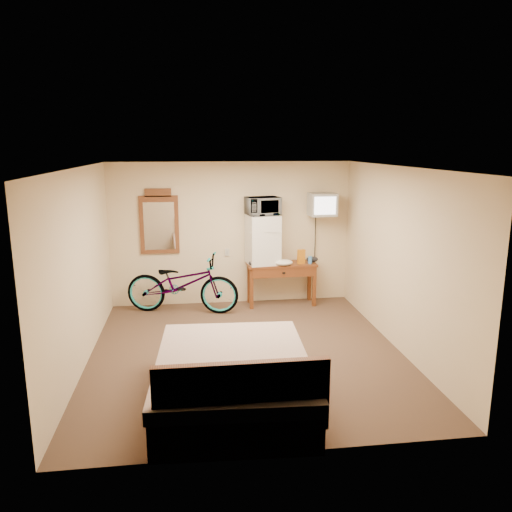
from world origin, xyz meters
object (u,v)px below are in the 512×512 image
object	(u,v)px
desk	(282,271)
blue_cup	(310,260)
mini_fridge	(263,239)
microwave	(263,206)
bicycle	(182,284)
bed	(234,380)
crt_television	(322,204)
wall_mirror	(159,222)

from	to	relation	value
desk	blue_cup	size ratio (longest dim) A/B	9.62
mini_fridge	blue_cup	size ratio (longest dim) A/B	6.78
microwave	blue_cup	size ratio (longest dim) A/B	4.40
bicycle	bed	bearing A→B (deg)	-156.93
blue_cup	bicycle	world-z (taller)	bicycle
blue_cup	crt_television	xyz separation A→B (m)	(0.20, 0.06, 0.96)
crt_television	desk	bearing A→B (deg)	-178.50
wall_mirror	bicycle	xyz separation A→B (m)	(0.37, -0.43, -0.98)
wall_mirror	blue_cup	bearing A→B (deg)	-6.74
desk	microwave	size ratio (longest dim) A/B	2.19
bed	microwave	bearing A→B (deg)	76.54
mini_fridge	wall_mirror	world-z (taller)	wall_mirror
bed	desk	bearing A→B (deg)	71.14
microwave	wall_mirror	xyz separation A→B (m)	(-1.76, 0.20, -0.28)
crt_television	wall_mirror	world-z (taller)	wall_mirror
mini_fridge	bicycle	xyz separation A→B (m)	(-1.40, -0.23, -0.68)
crt_television	wall_mirror	size ratio (longest dim) A/B	0.51
desk	microwave	distance (m)	1.19
microwave	crt_television	xyz separation A→B (m)	(1.03, -0.05, 0.02)
microwave	crt_television	size ratio (longest dim) A/B	0.97
mini_fridge	microwave	xyz separation A→B (m)	(0.00, 0.00, 0.58)
microwave	crt_television	world-z (taller)	crt_television
mini_fridge	bed	xyz separation A→B (m)	(-0.82, -3.44, -0.89)
desk	bed	distance (m)	3.58
wall_mirror	bicycle	size ratio (longest dim) A/B	0.59
microwave	desk	bearing A→B (deg)	-23.18
bicycle	mini_fridge	bearing A→B (deg)	-67.79
crt_television	bed	world-z (taller)	crt_television
mini_fridge	blue_cup	world-z (taller)	mini_fridge
blue_cup	bed	xyz separation A→B (m)	(-1.65, -3.34, -0.52)
microwave	wall_mirror	bearing A→B (deg)	161.43
bicycle	blue_cup	bearing A→B (deg)	-73.82
desk	mini_fridge	world-z (taller)	mini_fridge
desk	crt_television	size ratio (longest dim) A/B	2.11
crt_television	mini_fridge	bearing A→B (deg)	177.40
mini_fridge	wall_mirror	xyz separation A→B (m)	(-1.76, 0.20, 0.30)
crt_television	microwave	bearing A→B (deg)	177.39
mini_fridge	crt_television	size ratio (longest dim) A/B	1.49
desk	wall_mirror	xyz separation A→B (m)	(-2.09, 0.27, 0.86)
microwave	blue_cup	distance (m)	1.26
microwave	blue_cup	world-z (taller)	microwave
desk	mini_fridge	distance (m)	0.65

